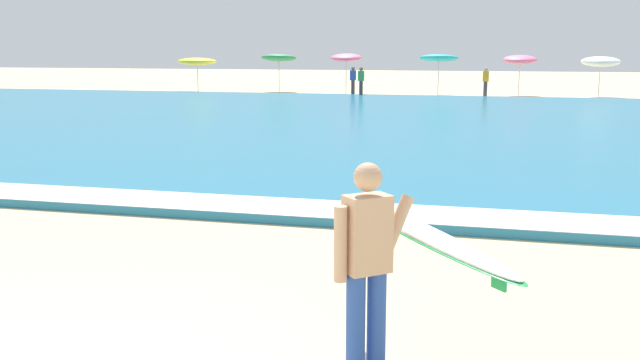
# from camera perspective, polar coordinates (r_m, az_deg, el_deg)

# --- Properties ---
(sea) EXTENTS (120.00, 28.00, 0.14)m
(sea) POSITION_cam_1_polar(r_m,az_deg,el_deg) (24.05, 6.09, 4.54)
(sea) COLOR teal
(sea) RESTS_ON ground
(surf_foam) EXTENTS (120.00, 1.19, 0.01)m
(surf_foam) POSITION_cam_1_polar(r_m,az_deg,el_deg) (11.09, -3.78, -2.08)
(surf_foam) COLOR white
(surf_foam) RESTS_ON sea
(surfer_with_board) EXTENTS (1.78, 2.00, 1.73)m
(surfer_with_board) POSITION_cam_1_polar(r_m,az_deg,el_deg) (5.55, 5.93, -5.59)
(surfer_with_board) COLOR #284CA3
(surfer_with_board) RESTS_ON ground
(beach_umbrella_0) EXTENTS (2.28, 2.29, 2.05)m
(beach_umbrella_0) POSITION_cam_1_polar(r_m,az_deg,el_deg) (42.89, -9.87, 9.40)
(beach_umbrella_0) COLOR beige
(beach_umbrella_0) RESTS_ON ground
(beach_umbrella_1) EXTENTS (2.11, 2.14, 2.32)m
(beach_umbrella_1) POSITION_cam_1_polar(r_m,az_deg,el_deg) (42.95, -3.34, 9.81)
(beach_umbrella_1) COLOR beige
(beach_umbrella_1) RESTS_ON ground
(beach_umbrella_2) EXTENTS (1.77, 1.80, 2.35)m
(beach_umbrella_2) POSITION_cam_1_polar(r_m,az_deg,el_deg) (40.66, 2.13, 9.83)
(beach_umbrella_2) COLOR beige
(beach_umbrella_2) RESTS_ON ground
(beach_umbrella_3) EXTENTS (2.17, 2.20, 2.32)m
(beach_umbrella_3) POSITION_cam_1_polar(r_m,az_deg,el_deg) (40.34, 9.56, 9.67)
(beach_umbrella_3) COLOR beige
(beach_umbrella_3) RESTS_ON ground
(beach_umbrella_4) EXTENTS (1.82, 1.86, 2.28)m
(beach_umbrella_4) POSITION_cam_1_polar(r_m,az_deg,el_deg) (40.96, 15.82, 9.31)
(beach_umbrella_4) COLOR beige
(beach_umbrella_4) RESTS_ON ground
(beach_umbrella_5) EXTENTS (2.01, 2.04, 2.19)m
(beach_umbrella_5) POSITION_cam_1_polar(r_m,az_deg,el_deg) (41.07, 21.68, 8.86)
(beach_umbrella_5) COLOR beige
(beach_umbrella_5) RESTS_ON ground
(beachgoer_near_row_left) EXTENTS (0.32, 0.20, 1.58)m
(beachgoer_near_row_left) POSITION_cam_1_polar(r_m,az_deg,el_deg) (39.41, 2.67, 8.05)
(beachgoer_near_row_left) COLOR #383842
(beachgoer_near_row_left) RESTS_ON ground
(beachgoer_near_row_mid) EXTENTS (0.32, 0.20, 1.58)m
(beachgoer_near_row_mid) POSITION_cam_1_polar(r_m,az_deg,el_deg) (38.77, 13.21, 7.74)
(beachgoer_near_row_mid) COLOR #383842
(beachgoer_near_row_mid) RESTS_ON ground
(beachgoer_near_row_right) EXTENTS (0.32, 0.20, 1.58)m
(beachgoer_near_row_right) POSITION_cam_1_polar(r_m,az_deg,el_deg) (38.54, 3.33, 7.98)
(beachgoer_near_row_right) COLOR #383842
(beachgoer_near_row_right) RESTS_ON ground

